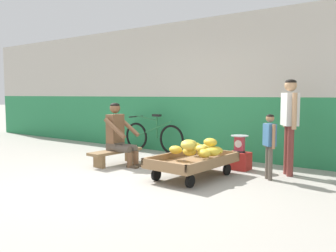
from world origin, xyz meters
name	(u,v)px	position (x,y,z in m)	size (l,w,h in m)	color
ground_plane	(112,185)	(0.00, 0.00, 0.00)	(80.00, 80.00, 0.00)	#A39E93
back_wall	(215,88)	(0.00, 3.00, 1.43)	(16.00, 0.30, 2.85)	#287F4C
banana_cart	(193,162)	(0.69, 1.06, 0.24)	(0.92, 1.48, 0.36)	#8E6B47
banana_pile	(199,148)	(0.75, 1.14, 0.46)	(0.84, 0.93, 0.26)	yellow
low_bench	(116,154)	(-1.03, 1.10, 0.20)	(0.36, 1.11, 0.27)	olive
vendor_seated	(119,134)	(-0.94, 1.11, 0.57)	(0.70, 0.51, 1.14)	brown
plastic_crate	(239,161)	(1.00, 2.06, 0.15)	(0.36, 0.28, 0.30)	red
weighing_scale	(239,143)	(1.00, 2.06, 0.45)	(0.30, 0.30, 0.29)	#28282D
bicycle_near_left	(153,136)	(-1.36, 2.63, 0.35)	(1.66, 0.48, 0.86)	black
customer_adult	(290,116)	(1.83, 2.12, 0.95)	(0.35, 0.41, 1.53)	brown
customer_child	(269,139)	(1.68, 1.65, 0.62)	(0.24, 0.24, 1.00)	brown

